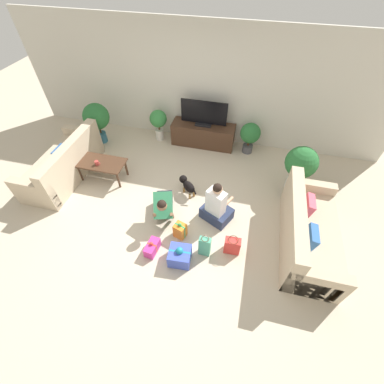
{
  "coord_description": "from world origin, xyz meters",
  "views": [
    {
      "loc": [
        1.16,
        -2.81,
        3.83
      ],
      "look_at": [
        0.4,
        0.26,
        0.45
      ],
      "focal_mm": 24.0,
      "sensor_mm": 36.0,
      "label": 1
    }
  ],
  "objects_px": {
    "potted_plant_back_left": "(158,121)",
    "gift_bag_a": "(232,246)",
    "potted_plant_corner_right": "(301,165)",
    "gift_box_a": "(152,247)",
    "person_sitting": "(217,207)",
    "gift_box_b": "(180,256)",
    "gift_bag_b": "(205,246)",
    "mug": "(97,163)",
    "potted_plant_back_right": "(250,135)",
    "gift_box_c": "(180,230)",
    "potted_plant_corner_left": "(96,118)",
    "person_kneeling": "(164,205)",
    "tv_console": "(203,135)",
    "coffee_table": "(101,164)",
    "sofa_right": "(307,232)",
    "dog": "(187,185)",
    "tv": "(204,115)",
    "sofa_left": "(64,164)"
  },
  "relations": [
    {
      "from": "coffee_table",
      "to": "gift_bag_a",
      "type": "xyz_separation_m",
      "value": [
        2.89,
        -1.13,
        -0.21
      ]
    },
    {
      "from": "gift_box_c",
      "to": "mug",
      "type": "height_order",
      "value": "mug"
    },
    {
      "from": "sofa_right",
      "to": "potted_plant_corner_right",
      "type": "bearing_deg",
      "value": 6.41
    },
    {
      "from": "gift_bag_b",
      "to": "potted_plant_corner_left",
      "type": "bearing_deg",
      "value": 141.55
    },
    {
      "from": "gift_box_b",
      "to": "mug",
      "type": "relative_size",
      "value": 3.11
    },
    {
      "from": "tv_console",
      "to": "person_sitting",
      "type": "bearing_deg",
      "value": -71.94
    },
    {
      "from": "gift_box_b",
      "to": "gift_bag_b",
      "type": "height_order",
      "value": "gift_bag_b"
    },
    {
      "from": "gift_bag_b",
      "to": "mug",
      "type": "relative_size",
      "value": 3.64
    },
    {
      "from": "dog",
      "to": "gift_box_c",
      "type": "bearing_deg",
      "value": 49.34
    },
    {
      "from": "person_sitting",
      "to": "person_kneeling",
      "type": "bearing_deg",
      "value": 37.24
    },
    {
      "from": "gift_box_a",
      "to": "coffee_table",
      "type": "bearing_deg",
      "value": 137.92
    },
    {
      "from": "gift_box_b",
      "to": "gift_bag_a",
      "type": "bearing_deg",
      "value": 25.0
    },
    {
      "from": "coffee_table",
      "to": "tv_console",
      "type": "distance_m",
      "value": 2.46
    },
    {
      "from": "potted_plant_back_left",
      "to": "sofa_left",
      "type": "bearing_deg",
      "value": -130.47
    },
    {
      "from": "potted_plant_back_right",
      "to": "gift_bag_a",
      "type": "relative_size",
      "value": 2.18
    },
    {
      "from": "potted_plant_back_left",
      "to": "potted_plant_back_right",
      "type": "relative_size",
      "value": 1.04
    },
    {
      "from": "tv",
      "to": "potted_plant_corner_left",
      "type": "distance_m",
      "value": 2.5
    },
    {
      "from": "potted_plant_corner_left",
      "to": "mug",
      "type": "distance_m",
      "value": 1.44
    },
    {
      "from": "sofa_right",
      "to": "person_sitting",
      "type": "bearing_deg",
      "value": 84.0
    },
    {
      "from": "sofa_right",
      "to": "person_kneeling",
      "type": "xyz_separation_m",
      "value": [
        -2.47,
        -0.02,
        0.01
      ]
    },
    {
      "from": "tv",
      "to": "potted_plant_corner_right",
      "type": "relative_size",
      "value": 1.06
    },
    {
      "from": "person_sitting",
      "to": "gift_box_b",
      "type": "distance_m",
      "value": 1.08
    },
    {
      "from": "person_kneeling",
      "to": "gift_box_a",
      "type": "height_order",
      "value": "person_kneeling"
    },
    {
      "from": "gift_box_a",
      "to": "gift_box_c",
      "type": "xyz_separation_m",
      "value": [
        0.37,
        0.41,
        0.05
      ]
    },
    {
      "from": "potted_plant_corner_right",
      "to": "potted_plant_back_left",
      "type": "bearing_deg",
      "value": 162.74
    },
    {
      "from": "potted_plant_back_left",
      "to": "tv",
      "type": "bearing_deg",
      "value": 2.62
    },
    {
      "from": "tv",
      "to": "potted_plant_corner_left",
      "type": "height_order",
      "value": "tv"
    },
    {
      "from": "person_sitting",
      "to": "mug",
      "type": "xyz_separation_m",
      "value": [
        -2.52,
        0.43,
        0.15
      ]
    },
    {
      "from": "person_sitting",
      "to": "gift_bag_a",
      "type": "bearing_deg",
      "value": 147.95
    },
    {
      "from": "person_kneeling",
      "to": "person_sitting",
      "type": "height_order",
      "value": "person_sitting"
    },
    {
      "from": "potted_plant_corner_left",
      "to": "potted_plant_back_left",
      "type": "distance_m",
      "value": 1.43
    },
    {
      "from": "tv",
      "to": "gift_bag_b",
      "type": "relative_size",
      "value": 2.42
    },
    {
      "from": "potted_plant_back_left",
      "to": "gift_bag_a",
      "type": "xyz_separation_m",
      "value": [
        2.19,
        -2.77,
        -0.34
      ]
    },
    {
      "from": "coffee_table",
      "to": "potted_plant_back_left",
      "type": "height_order",
      "value": "potted_plant_back_left"
    },
    {
      "from": "potted_plant_corner_right",
      "to": "gift_box_a",
      "type": "relative_size",
      "value": 2.92
    },
    {
      "from": "tv_console",
      "to": "gift_box_a",
      "type": "relative_size",
      "value": 4.37
    },
    {
      "from": "potted_plant_corner_left",
      "to": "potted_plant_back_left",
      "type": "relative_size",
      "value": 1.28
    },
    {
      "from": "potted_plant_back_right",
      "to": "potted_plant_corner_right",
      "type": "bearing_deg",
      "value": -44.36
    },
    {
      "from": "person_sitting",
      "to": "gift_box_b",
      "type": "relative_size",
      "value": 2.45
    },
    {
      "from": "potted_plant_corner_left",
      "to": "potted_plant_corner_right",
      "type": "xyz_separation_m",
      "value": [
        4.55,
        -0.55,
        -0.03
      ]
    },
    {
      "from": "sofa_left",
      "to": "dog",
      "type": "bearing_deg",
      "value": 92.56
    },
    {
      "from": "tv_console",
      "to": "person_kneeling",
      "type": "distance_m",
      "value": 2.39
    },
    {
      "from": "person_kneeling",
      "to": "mug",
      "type": "bearing_deg",
      "value": 142.18
    },
    {
      "from": "tv",
      "to": "gift_box_b",
      "type": "relative_size",
      "value": 2.82
    },
    {
      "from": "sofa_right",
      "to": "gift_box_c",
      "type": "xyz_separation_m",
      "value": [
        -2.07,
        -0.36,
        -0.16
      ]
    },
    {
      "from": "sofa_left",
      "to": "gift_box_b",
      "type": "distance_m",
      "value": 3.22
    },
    {
      "from": "gift_bag_b",
      "to": "gift_box_c",
      "type": "bearing_deg",
      "value": 153.58
    },
    {
      "from": "potted_plant_back_right",
      "to": "gift_box_b",
      "type": "bearing_deg",
      "value": -104.03
    },
    {
      "from": "potted_plant_corner_left",
      "to": "person_sitting",
      "type": "height_order",
      "value": "potted_plant_corner_left"
    },
    {
      "from": "coffee_table",
      "to": "gift_box_c",
      "type": "relative_size",
      "value": 2.85
    }
  ]
}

